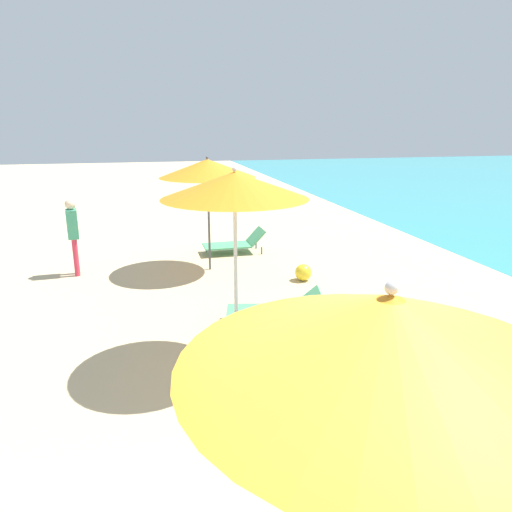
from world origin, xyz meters
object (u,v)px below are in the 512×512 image
Objects in this scene: lounger_second_inland at (289,373)px; beach_ball at (303,272)px; umbrella_farthest at (207,168)px; umbrella_second at (235,186)px; lounger_second_shoreside at (276,309)px; umbrella_nearest at (388,333)px; lounger_farthest_shoreside at (236,243)px; lounger_nearest_shoreside at (384,508)px; person_walking_near at (73,229)px; cooler_box at (512,397)px.

beach_ball is (1.61, 4.15, -0.15)m from lounger_second_inland.
umbrella_farthest is 7.17× the size of beach_ball.
lounger_second_shoreside is (0.86, 1.04, -2.18)m from umbrella_second.
lounger_second_shoreside is (0.99, 5.23, -2.06)m from umbrella_nearest.
umbrella_second is 6.11m from lounger_farthest_shoreside.
umbrella_nearest is 1.93× the size of lounger_nearest_shoreside.
umbrella_nearest is 7.90m from beach_ball.
umbrella_second is 1.64× the size of lounger_second_shoreside.
lounger_nearest_shoreside is 0.53× the size of umbrella_farthest.
umbrella_farthest is 3.05m from beach_ball.
lounger_nearest_shoreside is 8.83m from lounger_farthest_shoreside.
umbrella_second is at bearing 63.15° from lounger_second_shoreside.
beach_ball is (1.19, 2.05, -0.10)m from lounger_second_shoreside.
lounger_nearest_shoreside is 4.27m from lounger_second_shoreside.
lounger_farthest_shoreside is 0.93× the size of person_walking_near.
umbrella_second is 4.35m from umbrella_farthest.
lounger_second_inland reaches higher than cooler_box.
beach_ball is 0.61× the size of cooler_box.
lounger_second_shoreside is 1.06× the size of lounger_farthest_shoreside.
person_walking_near is at bearing 129.88° from cooler_box.
beach_ball is at bearing 98.84° from cooler_box.
cooler_box is at bearing -81.16° from beach_ball.
beach_ball is (1.81, -1.25, -2.11)m from umbrella_farthest.
lounger_second_shoreside is 2.37m from beach_ball.
lounger_second_shoreside is at bearing 50.31° from umbrella_second.
umbrella_nearest reaches higher than umbrella_farthest.
umbrella_farthest is at bearing -93.96° from lounger_second_inland.
lounger_second_shoreside is at bearing -120.08° from beach_ball.
lounger_farthest_shoreside is 2.69m from beach_ball.
lounger_second_inland is 0.81× the size of lounger_farthest_shoreside.
umbrella_farthest is 1.63× the size of lounger_farthest_shoreside.
lounger_nearest_shoreside is at bearing 86.38° from lounger_second_inland.
person_walking_near is (-3.21, 7.85, 0.69)m from lounger_nearest_shoreside.
lounger_nearest_shoreside reaches higher than cooler_box.
person_walking_near is (-3.75, -0.97, 0.76)m from lounger_farthest_shoreside.
umbrella_nearest is at bearing -91.73° from umbrella_second.
lounger_second_shoreside is at bearing 86.67° from lounger_farthest_shoreside.
lounger_farthest_shoreside reaches higher than beach_ball.
person_walking_near is (-2.91, 0.29, -1.26)m from umbrella_farthest.
lounger_second_shoreside is 0.98× the size of person_walking_near.
person_walking_near is 2.91× the size of cooler_box.
lounger_nearest_shoreside is 3.77× the size of beach_ball.
lounger_nearest_shoreside is at bearing 98.46° from lounger_second_shoreside.
lounger_nearest_shoreside is 0.80× the size of person_walking_near.
lounger_farthest_shoreside is at bearing 103.09° from cooler_box.
umbrella_second is at bearing 78.48° from lounger_farthest_shoreside.
umbrella_nearest is at bearing -106.65° from beach_ball.
beach_ball is at bearing 110.58° from lounger_farthest_shoreside.
lounger_nearest_shoreside is 3.90m from umbrella_second.
beach_ball is at bearing -24.99° from person_walking_near.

